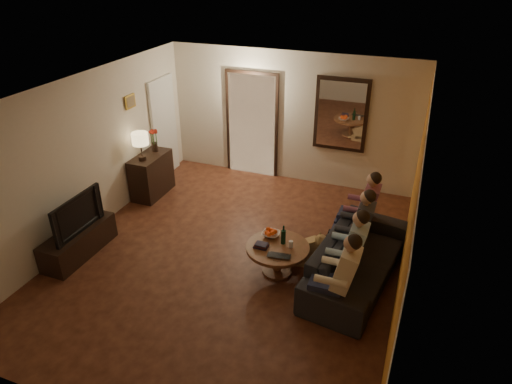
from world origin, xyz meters
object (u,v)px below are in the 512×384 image
at_px(tv_stand, 79,242).
at_px(person_d, 363,212).
at_px(bowl, 271,234).
at_px(wine_bottle, 283,234).
at_px(laptop, 278,258).
at_px(sofa, 358,259).
at_px(person_a, 340,281).
at_px(dresser, 152,175).
at_px(coffee_table, 277,259).
at_px(tv, 73,214).
at_px(dog, 305,249).
at_px(table_lamp, 141,146).
at_px(person_c, 356,231).
at_px(person_b, 349,254).

relative_size(tv_stand, person_d, 1.08).
bearing_deg(person_d, bowl, -141.88).
bearing_deg(wine_bottle, laptop, -82.50).
relative_size(sofa, laptop, 7.07).
bearing_deg(person_a, wine_bottle, 142.67).
bearing_deg(bowl, tv_stand, -162.88).
height_order(person_a, person_d, same).
xyz_separation_m(dresser, laptop, (3.13, -1.74, 0.06)).
bearing_deg(coffee_table, wine_bottle, 63.43).
bearing_deg(tv, laptop, -83.10).
distance_m(dresser, sofa, 4.33).
height_order(dresser, sofa, dresser).
bearing_deg(dog, laptop, -122.27).
relative_size(dresser, tv_stand, 0.70).
bearing_deg(table_lamp, wine_bottle, -20.35).
distance_m(dog, wine_bottle, 0.49).
xyz_separation_m(tv, person_c, (4.05, 1.22, -0.13)).
height_order(sofa, person_d, person_d).
height_order(bowl, wine_bottle, wine_bottle).
height_order(tv, person_a, person_a).
height_order(tv, person_c, person_c).
height_order(person_a, coffee_table, person_a).
xyz_separation_m(dresser, dog, (3.37, -1.14, -0.13)).
xyz_separation_m(tv_stand, person_b, (4.05, 0.62, 0.38)).
bearing_deg(bowl, person_c, 15.87).
bearing_deg(person_c, coffee_table, -151.18).
bearing_deg(tv_stand, table_lamp, 90.00).
height_order(tv, sofa, tv).
distance_m(sofa, coffee_table, 1.15).
height_order(tv_stand, tv, tv).
height_order(tv_stand, sofa, sofa).
xyz_separation_m(sofa, wine_bottle, (-1.07, -0.16, 0.27)).
relative_size(person_d, laptop, 3.65).
distance_m(table_lamp, person_b, 4.28).
bearing_deg(person_c, person_a, -90.00).
xyz_separation_m(person_c, person_d, (0.00, 0.60, 0.00)).
xyz_separation_m(tv, person_a, (4.05, 0.02, -0.13)).
distance_m(table_lamp, sofa, 4.33).
height_order(table_lamp, person_b, table_lamp).
xyz_separation_m(dresser, wine_bottle, (3.08, -1.36, 0.20)).
bearing_deg(wine_bottle, tv_stand, -166.17).
bearing_deg(bowl, sofa, 1.80).
bearing_deg(person_b, dresser, 159.65).
relative_size(table_lamp, tv_stand, 0.42).
distance_m(person_c, bowl, 1.25).
distance_m(dresser, laptop, 3.59).
height_order(tv, laptop, tv).
distance_m(tv_stand, person_b, 4.12).
relative_size(person_c, bowl, 4.63).
bearing_deg(person_a, sofa, 83.66).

